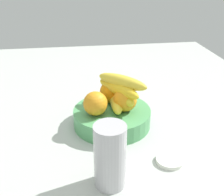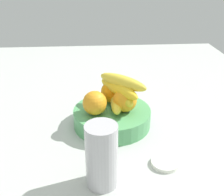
% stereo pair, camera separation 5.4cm
% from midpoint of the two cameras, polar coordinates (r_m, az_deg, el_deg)
% --- Properties ---
extents(ground_plane, '(1.80, 1.40, 0.03)m').
position_cam_midpoint_polar(ground_plane, '(0.90, -0.05, -5.86)').
color(ground_plane, '#B1B8B0').
extents(fruit_bowl, '(0.24, 0.24, 0.05)m').
position_cam_midpoint_polar(fruit_bowl, '(0.87, 1.78, -3.96)').
color(fruit_bowl, '#52A161').
rests_on(fruit_bowl, ground_plane).
extents(orange_front_left, '(0.07, 0.07, 0.07)m').
position_cam_midpoint_polar(orange_front_left, '(0.82, -1.66, -1.05)').
color(orange_front_left, orange).
rests_on(orange_front_left, fruit_bowl).
extents(orange_front_right, '(0.07, 0.07, 0.07)m').
position_cam_midpoint_polar(orange_front_right, '(0.84, 4.52, -0.47)').
color(orange_front_right, orange).
rests_on(orange_front_right, fruit_bowl).
extents(orange_center, '(0.07, 0.07, 0.07)m').
position_cam_midpoint_polar(orange_center, '(0.89, 1.77, 1.25)').
color(orange_center, orange).
rests_on(orange_center, fruit_bowl).
extents(banana_bunch, '(0.18, 0.15, 0.11)m').
position_cam_midpoint_polar(banana_bunch, '(0.86, 3.44, 1.40)').
color(banana_bunch, yellow).
rests_on(banana_bunch, fruit_bowl).
extents(thermos_tumbler, '(0.07, 0.07, 0.16)m').
position_cam_midpoint_polar(thermos_tumbler, '(0.63, 0.38, -11.82)').
color(thermos_tumbler, '#B4B2B6').
rests_on(thermos_tumbler, ground_plane).
extents(jar_lid, '(0.07, 0.07, 0.01)m').
position_cam_midpoint_polar(jar_lid, '(0.74, 12.87, -12.85)').
color(jar_lid, white).
rests_on(jar_lid, ground_plane).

